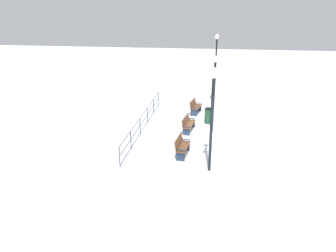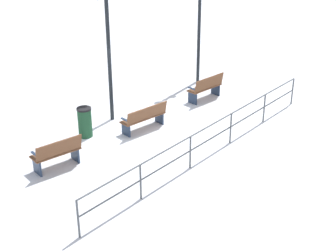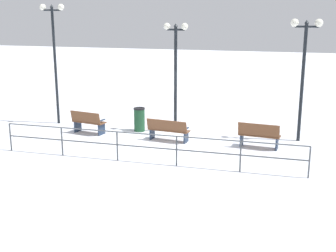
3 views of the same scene
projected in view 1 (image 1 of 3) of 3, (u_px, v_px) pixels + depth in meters
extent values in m
plane|color=white|center=(191.00, 131.00, 19.38)|extent=(80.00, 80.00, 0.00)
cube|color=brown|center=(183.00, 147.00, 16.06)|extent=(0.61, 1.53, 0.04)
cube|color=brown|center=(179.00, 141.00, 16.03)|extent=(0.27, 1.49, 0.47)
cube|color=#23334C|center=(180.00, 156.00, 15.56)|extent=(0.41, 0.09, 0.47)
cube|color=#23334C|center=(186.00, 146.00, 16.73)|extent=(0.41, 0.09, 0.47)
cube|color=#23334C|center=(181.00, 150.00, 15.43)|extent=(0.42, 0.11, 0.04)
cube|color=#23334C|center=(186.00, 140.00, 16.60)|extent=(0.42, 0.11, 0.04)
cube|color=brown|center=(189.00, 124.00, 19.25)|extent=(0.66, 1.66, 0.04)
cube|color=brown|center=(186.00, 120.00, 19.23)|extent=(0.32, 1.62, 0.43)
cube|color=#23334C|center=(186.00, 132.00, 18.68)|extent=(0.40, 0.10, 0.42)
cube|color=#23334C|center=(192.00, 124.00, 19.96)|extent=(0.40, 0.10, 0.42)
cube|color=#23334C|center=(187.00, 126.00, 18.56)|extent=(0.41, 0.12, 0.04)
cube|color=#23334C|center=(192.00, 119.00, 19.84)|extent=(0.41, 0.12, 0.04)
cube|color=brown|center=(196.00, 107.00, 22.37)|extent=(0.74, 1.45, 0.04)
cube|color=brown|center=(193.00, 103.00, 22.37)|extent=(0.37, 1.38, 0.45)
cube|color=#23334C|center=(194.00, 113.00, 21.93)|extent=(0.45, 0.13, 0.47)
cube|color=#23334C|center=(198.00, 108.00, 22.98)|extent=(0.45, 0.13, 0.47)
cube|color=#23334C|center=(194.00, 108.00, 21.80)|extent=(0.45, 0.15, 0.04)
cube|color=#23334C|center=(199.00, 103.00, 22.85)|extent=(0.45, 0.15, 0.04)
cylinder|color=black|center=(211.00, 124.00, 13.99)|extent=(0.13, 0.13, 4.42)
cylinder|color=black|center=(214.00, 76.00, 13.27)|extent=(0.08, 0.84, 0.08)
sphere|color=white|center=(214.00, 75.00, 12.84)|extent=(0.30, 0.30, 0.30)
sphere|color=white|center=(214.00, 71.00, 13.62)|extent=(0.30, 0.30, 0.30)
cone|color=black|center=(214.00, 72.00, 13.21)|extent=(0.18, 0.18, 0.12)
cylinder|color=black|center=(214.00, 97.00, 18.56)|extent=(0.13, 0.13, 4.26)
cylinder|color=black|center=(215.00, 61.00, 17.87)|extent=(0.08, 0.72, 0.08)
sphere|color=white|center=(215.00, 60.00, 17.49)|extent=(0.27, 0.27, 0.27)
sphere|color=white|center=(216.00, 58.00, 18.16)|extent=(0.27, 0.27, 0.27)
cone|color=black|center=(216.00, 58.00, 17.81)|extent=(0.18, 0.18, 0.12)
cylinder|color=black|center=(215.00, 72.00, 23.41)|extent=(0.11, 0.11, 4.99)
cylinder|color=black|center=(217.00, 38.00, 22.59)|extent=(0.07, 0.85, 0.07)
sphere|color=white|center=(217.00, 37.00, 22.16)|extent=(0.27, 0.27, 0.27)
sphere|color=white|center=(217.00, 36.00, 22.94)|extent=(0.27, 0.27, 0.27)
cone|color=black|center=(217.00, 36.00, 22.53)|extent=(0.16, 0.16, 0.12)
cylinder|color=#4C5156|center=(120.00, 157.00, 14.88)|extent=(0.05, 0.05, 0.99)
cylinder|color=#4C5156|center=(131.00, 140.00, 16.77)|extent=(0.05, 0.05, 0.99)
cylinder|color=#4C5156|center=(140.00, 127.00, 18.66)|extent=(0.05, 0.05, 0.99)
cylinder|color=#4C5156|center=(147.00, 116.00, 20.55)|extent=(0.05, 0.05, 0.99)
cylinder|color=#4C5156|center=(154.00, 106.00, 22.45)|extent=(0.05, 0.05, 0.99)
cylinder|color=#4C5156|center=(159.00, 99.00, 24.34)|extent=(0.05, 0.05, 0.99)
cylinder|color=#4C5156|center=(144.00, 113.00, 19.44)|extent=(0.04, 10.20, 0.04)
cylinder|color=#4C5156|center=(144.00, 120.00, 19.59)|extent=(0.04, 10.20, 0.04)
cylinder|color=#1E4C2D|center=(208.00, 116.00, 20.54)|extent=(0.44, 0.44, 0.92)
cylinder|color=black|center=(208.00, 109.00, 20.37)|extent=(0.46, 0.46, 0.06)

